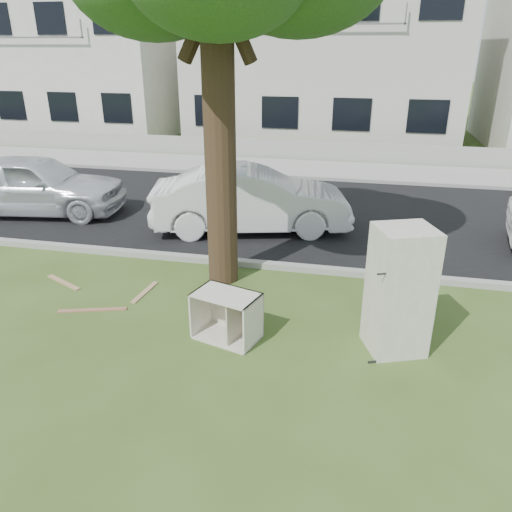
% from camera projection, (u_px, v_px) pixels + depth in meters
% --- Properties ---
extents(ground, '(120.00, 120.00, 0.00)m').
position_uv_depth(ground, '(217.00, 331.00, 7.60)').
color(ground, '#384D1B').
extents(road, '(120.00, 7.00, 0.01)m').
position_uv_depth(road, '(282.00, 212.00, 13.00)').
color(road, black).
rests_on(road, ground).
extents(kerb_near, '(120.00, 0.18, 0.12)m').
position_uv_depth(kerb_near, '(252.00, 266.00, 9.81)').
color(kerb_near, gray).
rests_on(kerb_near, ground).
extents(kerb_far, '(120.00, 0.18, 0.12)m').
position_uv_depth(kerb_far, '(300.00, 179.00, 16.20)').
color(kerb_far, gray).
rests_on(kerb_far, ground).
extents(sidewalk, '(120.00, 2.80, 0.01)m').
position_uv_depth(sidewalk, '(306.00, 169.00, 17.50)').
color(sidewalk, gray).
rests_on(sidewalk, ground).
extents(low_wall, '(120.00, 0.15, 0.70)m').
position_uv_depth(low_wall, '(311.00, 151.00, 18.80)').
color(low_wall, gray).
rests_on(low_wall, ground).
extents(townhouse_left, '(10.20, 8.16, 7.04)m').
position_uv_depth(townhouse_left, '(80.00, 56.00, 24.32)').
color(townhouse_left, beige).
rests_on(townhouse_left, ground).
extents(townhouse_center, '(11.22, 8.16, 7.44)m').
position_uv_depth(townhouse_center, '(327.00, 52.00, 21.90)').
color(townhouse_center, beige).
rests_on(townhouse_center, ground).
extents(fridge, '(0.95, 0.92, 1.82)m').
position_uv_depth(fridge, '(399.00, 291.00, 6.83)').
color(fridge, beige).
rests_on(fridge, ground).
extents(cabinet, '(1.06, 0.82, 0.73)m').
position_uv_depth(cabinet, '(227.00, 316.00, 7.29)').
color(cabinet, silver).
rests_on(cabinet, ground).
extents(plank_a, '(1.08, 0.41, 0.02)m').
position_uv_depth(plank_a, '(92.00, 310.00, 8.18)').
color(plank_a, '#906345').
rests_on(plank_a, ground).
extents(plank_b, '(0.88, 0.50, 0.02)m').
position_uv_depth(plank_b, '(64.00, 282.00, 9.13)').
color(plank_b, '#A77E57').
rests_on(plank_b, ground).
extents(plank_c, '(0.17, 0.84, 0.02)m').
position_uv_depth(plank_c, '(145.00, 292.00, 8.77)').
color(plank_c, tan).
rests_on(plank_c, ground).
extents(car_center, '(4.76, 2.63, 1.49)m').
position_uv_depth(car_center, '(251.00, 199.00, 11.47)').
color(car_center, silver).
rests_on(car_center, ground).
extents(car_left, '(4.68, 2.42, 1.52)m').
position_uv_depth(car_left, '(35.00, 184.00, 12.63)').
color(car_left, silver).
rests_on(car_left, ground).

